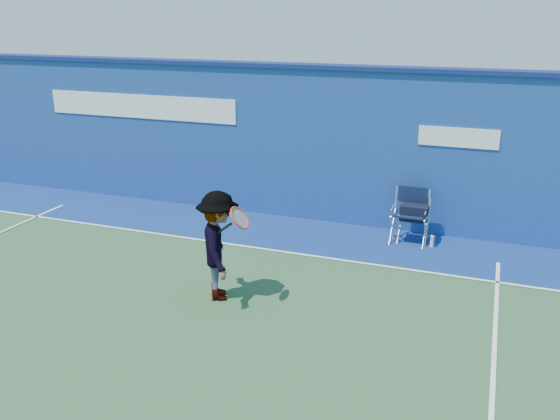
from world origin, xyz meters
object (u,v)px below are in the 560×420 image
(tennis_player, at_px, (219,246))
(directors_chair_left, at_px, (413,224))
(water_bottle, at_px, (432,241))
(directors_chair_right, at_px, (409,226))

(tennis_player, bearing_deg, directors_chair_left, 53.64)
(water_bottle, bearing_deg, directors_chair_left, 160.17)
(directors_chair_left, relative_size, tennis_player, 0.51)
(directors_chair_left, distance_m, directors_chair_right, 0.09)
(directors_chair_left, bearing_deg, directors_chair_right, -159.87)
(directors_chair_right, bearing_deg, directors_chair_left, 20.13)
(directors_chair_left, bearing_deg, tennis_player, -126.36)
(directors_chair_left, distance_m, tennis_player, 4.02)
(tennis_player, bearing_deg, water_bottle, 48.42)
(water_bottle, bearing_deg, directors_chair_right, 166.78)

